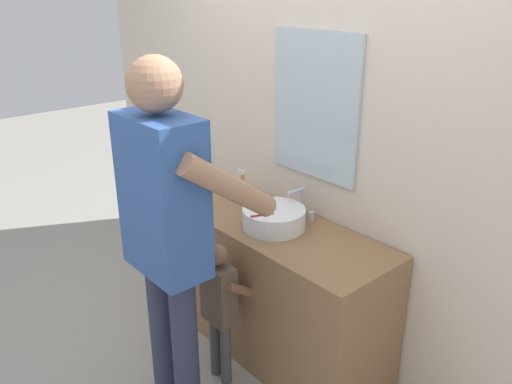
% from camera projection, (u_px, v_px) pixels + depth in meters
% --- Properties ---
extents(ground_plane, '(14.00, 14.00, 0.00)m').
position_uv_depth(ground_plane, '(236.00, 368.00, 2.99)').
color(ground_plane, '#9E998E').
extents(back_wall, '(4.40, 0.10, 2.70)m').
position_uv_depth(back_wall, '(320.00, 122.00, 2.86)').
color(back_wall, beige).
rests_on(back_wall, ground).
extents(vanity_cabinet, '(1.40, 0.54, 0.82)m').
position_uv_depth(vanity_cabinet, '(275.00, 289.00, 3.02)').
color(vanity_cabinet, olive).
rests_on(vanity_cabinet, ground).
extents(sink_basin, '(0.35, 0.35, 0.11)m').
position_uv_depth(sink_basin, '(274.00, 218.00, 2.83)').
color(sink_basin, white).
rests_on(sink_basin, vanity_cabinet).
extents(faucet, '(0.18, 0.14, 0.18)m').
position_uv_depth(faucet, '(301.00, 203.00, 2.95)').
color(faucet, '#B7BABF').
rests_on(faucet, vanity_cabinet).
extents(toothbrush_cup, '(0.07, 0.07, 0.21)m').
position_uv_depth(toothbrush_cup, '(241.00, 194.00, 3.15)').
color(toothbrush_cup, '#4C8EB2').
rests_on(toothbrush_cup, vanity_cabinet).
extents(child_toddler, '(0.26, 0.26, 0.84)m').
position_uv_depth(child_toddler, '(220.00, 301.00, 2.74)').
color(child_toddler, '#47474C').
rests_on(child_toddler, ground).
extents(adult_parent, '(0.56, 0.59, 1.81)m').
position_uv_depth(adult_parent, '(168.00, 218.00, 2.33)').
color(adult_parent, '#2D334C').
rests_on(adult_parent, ground).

